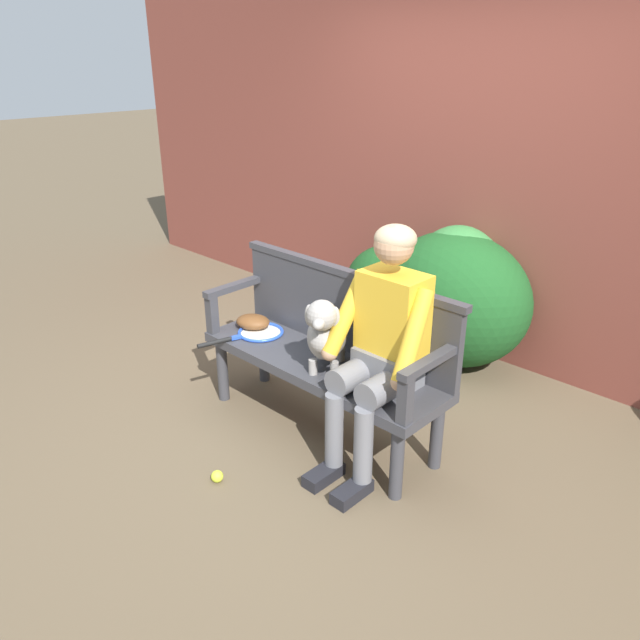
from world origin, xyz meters
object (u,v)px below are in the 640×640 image
object	(u,v)px
person_seated	(382,342)
dog_on_bench	(326,333)
tennis_ball	(217,476)
tennis_racket	(256,333)
baseball_glove	(253,322)
garden_bench	(320,370)

from	to	relation	value
person_seated	dog_on_bench	distance (m)	0.35
tennis_ball	person_seated	bearing A→B (deg)	55.30
person_seated	tennis_ball	world-z (taller)	person_seated
dog_on_bench	tennis_racket	bearing A→B (deg)	176.67
dog_on_bench	baseball_glove	xyz separation A→B (m)	(-0.72, 0.09, -0.19)
dog_on_bench	tennis_ball	size ratio (longest dim) A/B	6.98
person_seated	tennis_racket	world-z (taller)	person_seated
dog_on_bench	garden_bench	bearing A→B (deg)	148.17
dog_on_bench	baseball_glove	bearing A→B (deg)	173.19
tennis_racket	tennis_ball	size ratio (longest dim) A/B	8.82
garden_bench	tennis_ball	world-z (taller)	garden_bench
tennis_racket	tennis_ball	distance (m)	0.96
dog_on_bench	baseball_glove	size ratio (longest dim) A/B	2.09
person_seated	dog_on_bench	bearing A→B (deg)	-170.38
baseball_glove	dog_on_bench	bearing A→B (deg)	-32.78
person_seated	dog_on_bench	xyz separation A→B (m)	(-0.34, -0.06, -0.04)
garden_bench	dog_on_bench	xyz separation A→B (m)	(0.11, -0.07, 0.30)
dog_on_bench	person_seated	bearing A→B (deg)	9.62
baseball_glove	tennis_ball	size ratio (longest dim) A/B	3.33
tennis_racket	tennis_ball	world-z (taller)	tennis_racket
garden_bench	tennis_racket	bearing A→B (deg)	-176.60
dog_on_bench	baseball_glove	world-z (taller)	dog_on_bench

